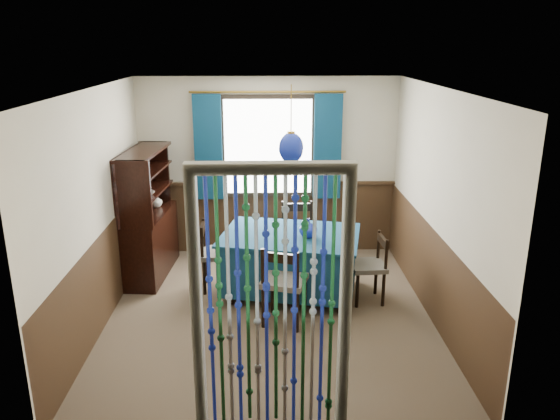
{
  "coord_description": "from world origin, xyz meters",
  "views": [
    {
      "loc": [
        -0.03,
        -5.51,
        2.96
      ],
      "look_at": [
        0.13,
        0.43,
        1.11
      ],
      "focal_mm": 35.0,
      "sensor_mm": 36.0,
      "label": 1
    }
  ],
  "objects_px": {
    "dining_table": "(290,259)",
    "sideboard": "(149,232)",
    "chair_right": "(370,266)",
    "chair_far": "(298,236)",
    "chair_left": "(215,254)",
    "chair_near": "(284,283)",
    "vase_table": "(308,229)",
    "pendant_lamp": "(291,148)",
    "vase_sideboard": "(156,200)",
    "bowl_shelf": "(147,193)"
  },
  "relations": [
    {
      "from": "sideboard",
      "to": "chair_near",
      "type": "bearing_deg",
      "value": -34.59
    },
    {
      "from": "chair_far",
      "to": "pendant_lamp",
      "type": "height_order",
      "value": "pendant_lamp"
    },
    {
      "from": "chair_left",
      "to": "vase_table",
      "type": "relative_size",
      "value": 4.27
    },
    {
      "from": "chair_right",
      "to": "vase_sideboard",
      "type": "bearing_deg",
      "value": 62.35
    },
    {
      "from": "sideboard",
      "to": "vase_table",
      "type": "xyz_separation_m",
      "value": [
        2.01,
        -0.74,
        0.29
      ]
    },
    {
      "from": "sideboard",
      "to": "pendant_lamp",
      "type": "xyz_separation_m",
      "value": [
        1.81,
        -0.65,
        1.22
      ]
    },
    {
      "from": "chair_far",
      "to": "bowl_shelf",
      "type": "relative_size",
      "value": 4.5
    },
    {
      "from": "chair_far",
      "to": "sideboard",
      "type": "height_order",
      "value": "sideboard"
    },
    {
      "from": "chair_right",
      "to": "vase_sideboard",
      "type": "distance_m",
      "value": 2.96
    },
    {
      "from": "bowl_shelf",
      "to": "chair_far",
      "type": "bearing_deg",
      "value": 7.51
    },
    {
      "from": "chair_left",
      "to": "bowl_shelf",
      "type": "height_order",
      "value": "bowl_shelf"
    },
    {
      "from": "chair_right",
      "to": "sideboard",
      "type": "distance_m",
      "value": 2.87
    },
    {
      "from": "vase_sideboard",
      "to": "chair_right",
      "type": "bearing_deg",
      "value": -23.45
    },
    {
      "from": "chair_right",
      "to": "bowl_shelf",
      "type": "height_order",
      "value": "bowl_shelf"
    },
    {
      "from": "chair_far",
      "to": "bowl_shelf",
      "type": "distance_m",
      "value": 2.02
    },
    {
      "from": "vase_table",
      "to": "pendant_lamp",
      "type": "bearing_deg",
      "value": 154.36
    },
    {
      "from": "chair_far",
      "to": "bowl_shelf",
      "type": "bearing_deg",
      "value": 6.97
    },
    {
      "from": "chair_left",
      "to": "vase_table",
      "type": "distance_m",
      "value": 1.22
    },
    {
      "from": "pendant_lamp",
      "to": "vase_sideboard",
      "type": "relative_size",
      "value": 4.67
    },
    {
      "from": "dining_table",
      "to": "sideboard",
      "type": "bearing_deg",
      "value": 171.91
    },
    {
      "from": "dining_table",
      "to": "vase_table",
      "type": "relative_size",
      "value": 8.86
    },
    {
      "from": "pendant_lamp",
      "to": "vase_table",
      "type": "xyz_separation_m",
      "value": [
        0.2,
        -0.1,
        -0.93
      ]
    },
    {
      "from": "dining_table",
      "to": "vase_table",
      "type": "distance_m",
      "value": 0.48
    },
    {
      "from": "dining_table",
      "to": "vase_sideboard",
      "type": "height_order",
      "value": "vase_sideboard"
    },
    {
      "from": "pendant_lamp",
      "to": "vase_sideboard",
      "type": "height_order",
      "value": "pendant_lamp"
    },
    {
      "from": "chair_right",
      "to": "vase_sideboard",
      "type": "xyz_separation_m",
      "value": [
        -2.68,
        1.16,
        0.48
      ]
    },
    {
      "from": "chair_near",
      "to": "chair_right",
      "type": "relative_size",
      "value": 1.11
    },
    {
      "from": "dining_table",
      "to": "chair_right",
      "type": "relative_size",
      "value": 2.18
    },
    {
      "from": "vase_table",
      "to": "vase_sideboard",
      "type": "xyz_separation_m",
      "value": [
        -1.95,
        1.05,
        0.05
      ]
    },
    {
      "from": "dining_table",
      "to": "chair_far",
      "type": "relative_size",
      "value": 1.94
    },
    {
      "from": "dining_table",
      "to": "chair_right",
      "type": "distance_m",
      "value": 0.95
    },
    {
      "from": "vase_sideboard",
      "to": "pendant_lamp",
      "type": "bearing_deg",
      "value": -28.55
    },
    {
      "from": "chair_far",
      "to": "vase_table",
      "type": "distance_m",
      "value": 0.89
    },
    {
      "from": "chair_left",
      "to": "bowl_shelf",
      "type": "xyz_separation_m",
      "value": [
        -0.84,
        0.28,
        0.7
      ]
    },
    {
      "from": "chair_near",
      "to": "bowl_shelf",
      "type": "distance_m",
      "value": 2.14
    },
    {
      "from": "sideboard",
      "to": "vase_sideboard",
      "type": "bearing_deg",
      "value": 83.26
    },
    {
      "from": "chair_right",
      "to": "vase_table",
      "type": "bearing_deg",
      "value": 77.06
    },
    {
      "from": "dining_table",
      "to": "vase_table",
      "type": "height_order",
      "value": "vase_table"
    },
    {
      "from": "dining_table",
      "to": "chair_right",
      "type": "height_order",
      "value": "chair_right"
    },
    {
      "from": "pendant_lamp",
      "to": "chair_left",
      "type": "bearing_deg",
      "value": 169.02
    },
    {
      "from": "chair_left",
      "to": "pendant_lamp",
      "type": "bearing_deg",
      "value": 77.1
    },
    {
      "from": "chair_near",
      "to": "vase_table",
      "type": "height_order",
      "value": "vase_table"
    },
    {
      "from": "chair_left",
      "to": "chair_right",
      "type": "xyz_separation_m",
      "value": [
        1.84,
        -0.38,
        -0.02
      ]
    },
    {
      "from": "sideboard",
      "to": "bowl_shelf",
      "type": "height_order",
      "value": "sideboard"
    },
    {
      "from": "chair_near",
      "to": "vase_table",
      "type": "bearing_deg",
      "value": 81.56
    },
    {
      "from": "chair_near",
      "to": "chair_far",
      "type": "relative_size",
      "value": 0.99
    },
    {
      "from": "chair_far",
      "to": "pendant_lamp",
      "type": "distance_m",
      "value": 1.49
    },
    {
      "from": "dining_table",
      "to": "chair_left",
      "type": "height_order",
      "value": "chair_left"
    },
    {
      "from": "vase_sideboard",
      "to": "bowl_shelf",
      "type": "bearing_deg",
      "value": -90.0
    },
    {
      "from": "chair_near",
      "to": "bowl_shelf",
      "type": "bearing_deg",
      "value": 161.37
    }
  ]
}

